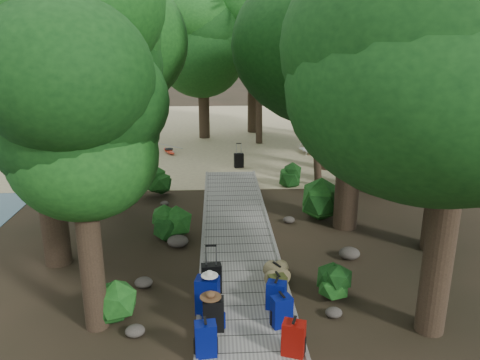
{
  "coord_description": "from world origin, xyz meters",
  "views": [
    {
      "loc": [
        -0.56,
        -11.41,
        5.39
      ],
      "look_at": [
        0.19,
        2.96,
        1.0
      ],
      "focal_mm": 35.0,
      "sensor_mm": 36.0,
      "label": 1
    }
  ],
  "objects_px": {
    "backpack_left_a": "(206,337)",
    "sun_lounger": "(309,148)",
    "backpack_left_d": "(211,277)",
    "kayak": "(169,150)",
    "lone_suitcase_on_sand": "(239,160)",
    "backpack_left_c": "(208,293)",
    "duffel_right_khaki": "(277,273)",
    "backpack_right_d": "(277,285)",
    "backpack_left_b": "(214,312)",
    "backpack_right_b": "(281,310)",
    "backpack_right_a": "(294,337)",
    "suitcase_on_boardwalk": "(212,278)",
    "backpack_right_c": "(276,294)"
  },
  "relations": [
    {
      "from": "lone_suitcase_on_sand",
      "to": "duffel_right_khaki",
      "type": "bearing_deg",
      "value": -99.12
    },
    {
      "from": "backpack_left_b",
      "to": "backpack_right_d",
      "type": "bearing_deg",
      "value": 39.69
    },
    {
      "from": "backpack_left_a",
      "to": "sun_lounger",
      "type": "distance_m",
      "value": 15.65
    },
    {
      "from": "backpack_left_b",
      "to": "backpack_right_b",
      "type": "xyz_separation_m",
      "value": [
        1.29,
        0.05,
        -0.02
      ]
    },
    {
      "from": "lone_suitcase_on_sand",
      "to": "backpack_left_c",
      "type": "bearing_deg",
      "value": -107.14
    },
    {
      "from": "backpack_left_b",
      "to": "sun_lounger",
      "type": "xyz_separation_m",
      "value": [
        4.57,
        14.19,
        -0.18
      ]
    },
    {
      "from": "backpack_left_d",
      "to": "kayak",
      "type": "relative_size",
      "value": 0.17
    },
    {
      "from": "lone_suitcase_on_sand",
      "to": "sun_lounger",
      "type": "distance_m",
      "value": 4.24
    },
    {
      "from": "backpack_right_a",
      "to": "suitcase_on_boardwalk",
      "type": "relative_size",
      "value": 1.05
    },
    {
      "from": "lone_suitcase_on_sand",
      "to": "kayak",
      "type": "bearing_deg",
      "value": 128.37
    },
    {
      "from": "backpack_right_c",
      "to": "backpack_left_d",
      "type": "bearing_deg",
      "value": 163.69
    },
    {
      "from": "backpack_right_d",
      "to": "sun_lounger",
      "type": "relative_size",
      "value": 0.32
    },
    {
      "from": "backpack_left_c",
      "to": "duffel_right_khaki",
      "type": "relative_size",
      "value": 1.5
    },
    {
      "from": "duffel_right_khaki",
      "to": "suitcase_on_boardwalk",
      "type": "height_order",
      "value": "suitcase_on_boardwalk"
    },
    {
      "from": "backpack_left_b",
      "to": "backpack_right_d",
      "type": "xyz_separation_m",
      "value": [
        1.34,
        1.08,
        -0.08
      ]
    },
    {
      "from": "backpack_left_a",
      "to": "kayak",
      "type": "bearing_deg",
      "value": 91.46
    },
    {
      "from": "backpack_left_b",
      "to": "backpack_right_b",
      "type": "height_order",
      "value": "backpack_left_b"
    },
    {
      "from": "backpack_right_b",
      "to": "backpack_right_c",
      "type": "bearing_deg",
      "value": 75.81
    },
    {
      "from": "suitcase_on_boardwalk",
      "to": "lone_suitcase_on_sand",
      "type": "relative_size",
      "value": 1.06
    },
    {
      "from": "backpack_right_b",
      "to": "sun_lounger",
      "type": "xyz_separation_m",
      "value": [
        3.29,
        14.13,
        -0.16
      ]
    },
    {
      "from": "lone_suitcase_on_sand",
      "to": "backpack_left_a",
      "type": "bearing_deg",
      "value": -106.59
    },
    {
      "from": "backpack_left_b",
      "to": "duffel_right_khaki",
      "type": "relative_size",
      "value": 1.27
    },
    {
      "from": "duffel_right_khaki",
      "to": "backpack_right_d",
      "type": "bearing_deg",
      "value": -123.99
    },
    {
      "from": "suitcase_on_boardwalk",
      "to": "sun_lounger",
      "type": "height_order",
      "value": "suitcase_on_boardwalk"
    },
    {
      "from": "backpack_left_b",
      "to": "backpack_left_d",
      "type": "bearing_deg",
      "value": 92.87
    },
    {
      "from": "backpack_right_c",
      "to": "suitcase_on_boardwalk",
      "type": "height_order",
      "value": "suitcase_on_boardwalk"
    },
    {
      "from": "lone_suitcase_on_sand",
      "to": "suitcase_on_boardwalk",
      "type": "bearing_deg",
      "value": -107.19
    },
    {
      "from": "suitcase_on_boardwalk",
      "to": "backpack_left_a",
      "type": "bearing_deg",
      "value": -98.89
    },
    {
      "from": "backpack_right_a",
      "to": "backpack_right_c",
      "type": "relative_size",
      "value": 1.06
    },
    {
      "from": "backpack_left_a",
      "to": "backpack_left_b",
      "type": "height_order",
      "value": "backpack_left_b"
    },
    {
      "from": "backpack_right_a",
      "to": "backpack_right_c",
      "type": "distance_m",
      "value": 1.44
    },
    {
      "from": "backpack_right_a",
      "to": "backpack_right_d",
      "type": "bearing_deg",
      "value": 111.19
    },
    {
      "from": "backpack_left_c",
      "to": "kayak",
      "type": "distance_m",
      "value": 14.18
    },
    {
      "from": "duffel_right_khaki",
      "to": "sun_lounger",
      "type": "height_order",
      "value": "sun_lounger"
    },
    {
      "from": "backpack_right_a",
      "to": "backpack_right_c",
      "type": "height_order",
      "value": "backpack_right_a"
    },
    {
      "from": "backpack_right_b",
      "to": "sun_lounger",
      "type": "distance_m",
      "value": 14.51
    },
    {
      "from": "backpack_left_c",
      "to": "kayak",
      "type": "relative_size",
      "value": 0.29
    },
    {
      "from": "backpack_left_b",
      "to": "backpack_right_b",
      "type": "bearing_deg",
      "value": 3.25
    },
    {
      "from": "backpack_left_d",
      "to": "lone_suitcase_on_sand",
      "type": "xyz_separation_m",
      "value": [
        1.11,
        10.24,
        -0.03
      ]
    },
    {
      "from": "backpack_right_b",
      "to": "backpack_right_a",
      "type": "bearing_deg",
      "value": -100.11
    },
    {
      "from": "backpack_right_a",
      "to": "backpack_right_b",
      "type": "distance_m",
      "value": 0.85
    },
    {
      "from": "backpack_right_b",
      "to": "duffel_right_khaki",
      "type": "bearing_deg",
      "value": 69.16
    },
    {
      "from": "backpack_left_d",
      "to": "backpack_left_b",
      "type": "bearing_deg",
      "value": -69.97
    },
    {
      "from": "backpack_right_c",
      "to": "kayak",
      "type": "xyz_separation_m",
      "value": [
        -3.46,
        13.95,
        -0.28
      ]
    },
    {
      "from": "backpack_right_d",
      "to": "sun_lounger",
      "type": "xyz_separation_m",
      "value": [
        3.23,
        13.11,
        -0.1
      ]
    },
    {
      "from": "backpack_left_d",
      "to": "lone_suitcase_on_sand",
      "type": "bearing_deg",
      "value": 101.77
    },
    {
      "from": "backpack_left_b",
      "to": "sun_lounger",
      "type": "height_order",
      "value": "backpack_left_b"
    },
    {
      "from": "lone_suitcase_on_sand",
      "to": "kayak",
      "type": "relative_size",
      "value": 0.21
    },
    {
      "from": "backpack_left_a",
      "to": "sun_lounger",
      "type": "bearing_deg",
      "value": 66.29
    },
    {
      "from": "backpack_right_d",
      "to": "suitcase_on_boardwalk",
      "type": "xyz_separation_m",
      "value": [
        -1.39,
        0.26,
        0.06
      ]
    }
  ]
}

